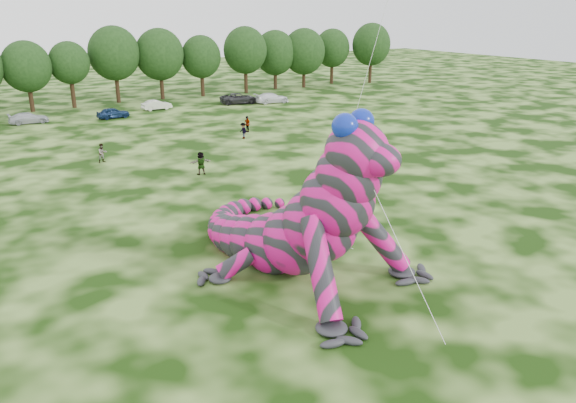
% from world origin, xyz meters
% --- Properties ---
extents(ground, '(240.00, 240.00, 0.00)m').
position_xyz_m(ground, '(0.00, 0.00, 0.00)').
color(ground, '#16330A').
rests_on(ground, ground).
extents(inflatable_gecko, '(19.89, 21.46, 8.68)m').
position_xyz_m(inflatable_gecko, '(-1.26, 0.49, 4.34)').
color(inflatable_gecko, '#CA0D76').
rests_on(inflatable_gecko, ground).
extents(tree_8, '(6.14, 5.53, 8.94)m').
position_xyz_m(tree_8, '(-4.22, 56.99, 4.47)').
color(tree_8, black).
rests_on(tree_8, ground).
extents(tree_9, '(5.27, 4.74, 8.68)m').
position_xyz_m(tree_9, '(1.06, 57.35, 4.34)').
color(tree_9, black).
rests_on(tree_9, ground).
extents(tree_10, '(7.09, 6.38, 10.50)m').
position_xyz_m(tree_10, '(7.40, 58.58, 5.25)').
color(tree_10, black).
rests_on(tree_10, ground).
extents(tree_11, '(7.01, 6.31, 10.07)m').
position_xyz_m(tree_11, '(13.79, 58.20, 5.03)').
color(tree_11, black).
rests_on(tree_11, ground).
extents(tree_12, '(5.99, 5.39, 8.97)m').
position_xyz_m(tree_12, '(20.01, 57.74, 4.49)').
color(tree_12, black).
rests_on(tree_12, ground).
extents(tree_13, '(6.83, 6.15, 10.13)m').
position_xyz_m(tree_13, '(27.13, 57.13, 5.06)').
color(tree_13, black).
rests_on(tree_13, ground).
extents(tree_14, '(6.82, 6.14, 9.40)m').
position_xyz_m(tree_14, '(33.46, 58.72, 4.70)').
color(tree_14, black).
rests_on(tree_14, ground).
extents(tree_15, '(7.17, 6.45, 9.63)m').
position_xyz_m(tree_15, '(38.47, 57.77, 4.82)').
color(tree_15, black).
rests_on(tree_15, ground).
extents(tree_16, '(6.26, 5.63, 9.37)m').
position_xyz_m(tree_16, '(45.45, 59.37, 4.69)').
color(tree_16, black).
rests_on(tree_16, ground).
extents(tree_17, '(6.98, 6.28, 10.30)m').
position_xyz_m(tree_17, '(51.95, 56.66, 5.15)').
color(tree_17, black).
rests_on(tree_17, ground).
extents(car_3, '(4.36, 1.79, 1.26)m').
position_xyz_m(car_3, '(-5.90, 48.79, 0.63)').
color(car_3, '#B1B5BB').
rests_on(car_3, ground).
extents(car_4, '(3.95, 1.80, 1.31)m').
position_xyz_m(car_4, '(3.34, 46.85, 0.66)').
color(car_4, navy).
rests_on(car_4, ground).
extents(car_5, '(3.97, 1.63, 1.28)m').
position_xyz_m(car_5, '(9.88, 49.78, 0.64)').
color(car_5, white).
rests_on(car_5, ground).
extents(car_6, '(5.68, 3.48, 1.47)m').
position_xyz_m(car_6, '(21.35, 48.38, 0.73)').
color(car_6, '#262628').
rests_on(car_6, ground).
extents(car_7, '(5.05, 2.44, 1.42)m').
position_xyz_m(car_7, '(25.52, 46.45, 0.71)').
color(car_7, white).
rests_on(car_7, ground).
extents(spectator_3, '(0.57, 1.07, 1.73)m').
position_xyz_m(spectator_3, '(13.40, 31.14, 0.87)').
color(spectator_3, gray).
rests_on(spectator_3, ground).
extents(spectator_1, '(0.94, 0.80, 1.68)m').
position_xyz_m(spectator_1, '(-3.23, 26.64, 0.84)').
color(spectator_1, gray).
rests_on(spectator_1, ground).
extents(spectator_2, '(0.68, 1.10, 1.65)m').
position_xyz_m(spectator_2, '(11.51, 28.48, 0.82)').
color(spectator_2, gray).
rests_on(spectator_2, ground).
extents(spectator_5, '(1.79, 0.75, 1.87)m').
position_xyz_m(spectator_5, '(2.52, 18.68, 0.94)').
color(spectator_5, gray).
rests_on(spectator_5, ground).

